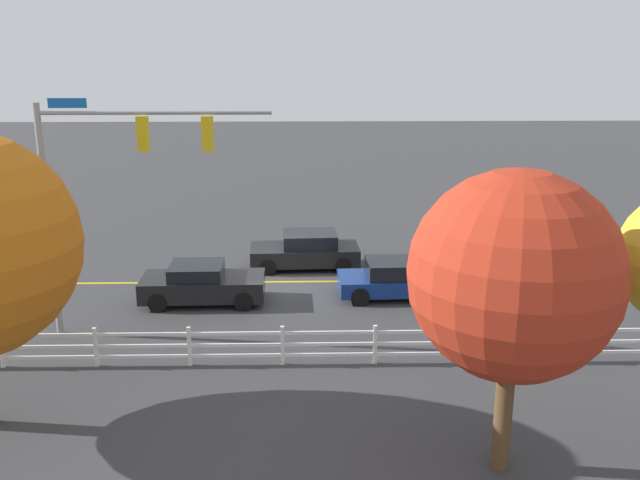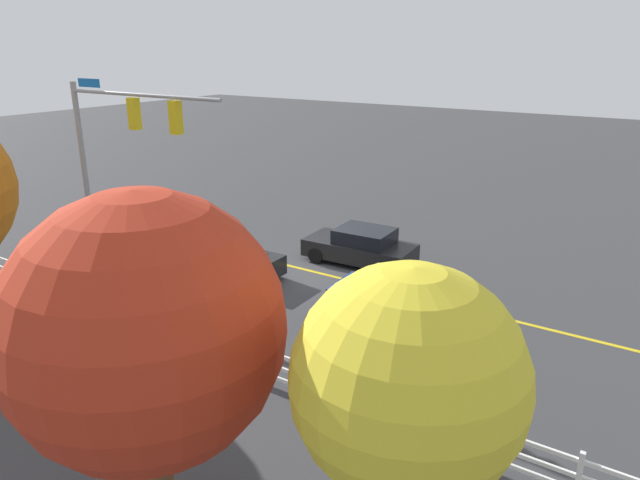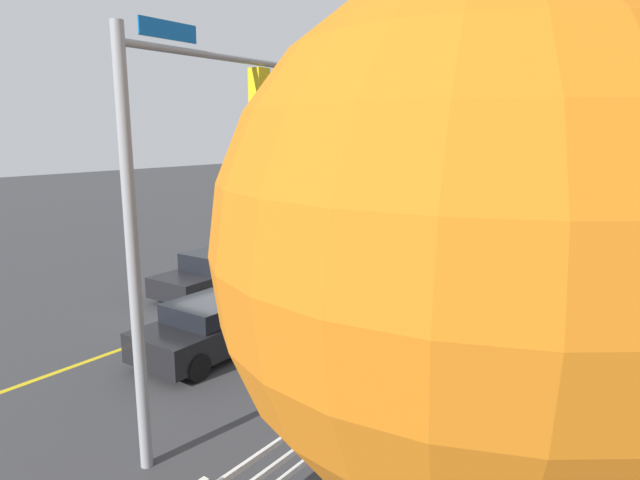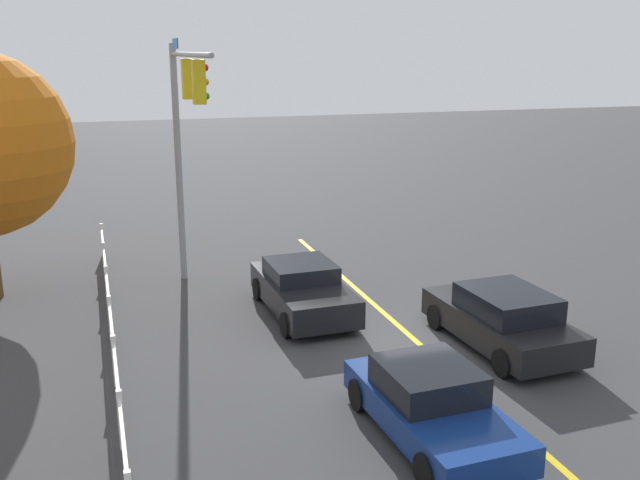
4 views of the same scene
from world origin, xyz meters
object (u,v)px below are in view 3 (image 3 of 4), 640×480
Objects in this scene: tree_1 at (477,249)px; car_0 at (349,271)px; car_2 at (215,273)px; car_1 at (215,327)px.

car_0 is at bearing -141.61° from tree_1.
car_0 is at bearing 130.21° from car_2.
tree_1 is (3.94, 8.11, 3.74)m from car_1.
car_0 is 6.85m from car_1.
car_1 is at bearing -115.92° from tree_1.
car_0 is at bearing 2.46° from car_1.
car_1 is 9.76m from tree_1.
car_0 is 14.26m from tree_1.
car_2 reaches higher than car_0.
car_2 reaches higher than car_1.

